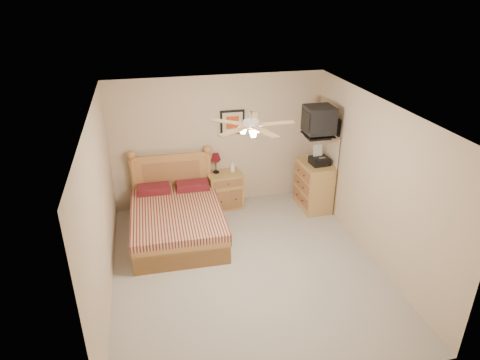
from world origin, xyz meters
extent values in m
plane|color=#9F9990|center=(0.00, 0.00, 0.00)|extent=(4.50, 4.50, 0.00)
cube|color=white|center=(0.00, 0.00, 2.50)|extent=(4.00, 4.50, 0.04)
cube|color=#C6AE92|center=(0.00, 2.25, 1.25)|extent=(4.00, 0.04, 2.50)
cube|color=#C6AE92|center=(0.00, -2.25, 1.25)|extent=(4.00, 0.04, 2.50)
cube|color=#C6AE92|center=(-2.00, 0.00, 1.25)|extent=(0.04, 4.50, 2.50)
cube|color=#C6AE92|center=(2.00, 0.00, 1.25)|extent=(0.04, 4.50, 2.50)
cube|color=#A47F47|center=(0.06, 2.00, 0.35)|extent=(0.68, 0.54, 0.70)
imported|color=white|center=(0.22, 2.04, 0.81)|extent=(0.09, 0.09, 0.23)
cube|color=black|center=(0.27, 2.23, 1.62)|extent=(0.46, 0.04, 0.46)
cube|color=#B18845|center=(1.73, 1.59, 0.46)|extent=(0.56, 0.79, 0.92)
imported|color=#C4B59C|center=(1.69, 1.84, 0.93)|extent=(0.29, 0.35, 0.03)
imported|color=gray|center=(1.71, 1.86, 0.96)|extent=(0.28, 0.34, 0.02)
camera|label=1|loc=(-1.30, -5.22, 4.06)|focal=32.00mm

